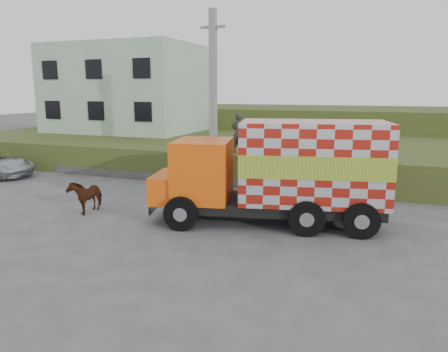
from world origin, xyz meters
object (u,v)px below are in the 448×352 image
at_px(cow, 86,195).
at_px(pedestrian, 238,133).
at_px(utility_pole, 213,97).
at_px(cargo_truck, 281,172).

relative_size(cow, pedestrian, 0.78).
height_order(utility_pole, pedestrian, utility_pole).
bearing_deg(cargo_truck, cow, 176.55).
bearing_deg(utility_pole, cow, -110.75).
distance_m(utility_pole, pedestrian, 2.02).
distance_m(cargo_truck, cow, 7.17).
xyz_separation_m(utility_pole, pedestrian, (1.16, 0.27, -1.64)).
xyz_separation_m(cow, pedestrian, (3.57, 6.63, 1.82)).
xyz_separation_m(cargo_truck, cow, (-6.97, -1.21, -1.15)).
height_order(utility_pole, cow, utility_pole).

